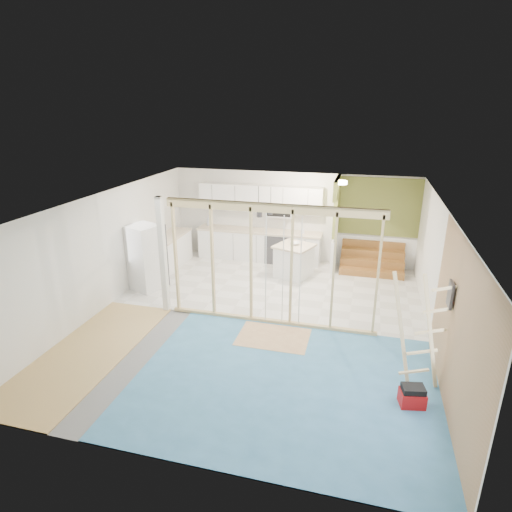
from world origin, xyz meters
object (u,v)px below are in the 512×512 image
(fridge, at_px, (145,258))
(ladder, at_px, (420,331))
(island, at_px, (294,261))
(toolbox, at_px, (412,397))

(fridge, distance_m, ladder, 6.62)
(island, bearing_deg, toolbox, -40.58)
(island, xyz_separation_m, ladder, (2.73, -4.21, 0.58))
(island, height_order, ladder, ladder)
(fridge, relative_size, ladder, 0.83)
(toolbox, bearing_deg, island, 108.38)
(fridge, xyz_separation_m, toolbox, (6.09, -3.01, -0.65))
(toolbox, height_order, ladder, ladder)
(fridge, xyz_separation_m, ladder, (6.14, -2.47, 0.19))
(toolbox, xyz_separation_m, ladder, (0.05, 0.53, 0.85))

